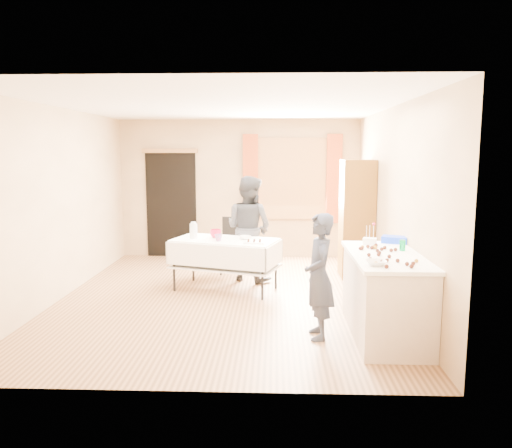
{
  "coord_description": "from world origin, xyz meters",
  "views": [
    {
      "loc": [
        0.68,
        -6.69,
        2.01
      ],
      "look_at": [
        0.43,
        0.0,
        1.03
      ],
      "focal_mm": 35.0,
      "sensor_mm": 36.0,
      "label": 1
    }
  ],
  "objects_px": {
    "chair": "(232,256)",
    "girl": "(319,276)",
    "cabinet": "(357,219)",
    "woman": "(249,228)",
    "party_table": "(225,260)",
    "counter": "(385,295)"
  },
  "relations": [
    {
      "from": "chair",
      "to": "girl",
      "type": "distance_m",
      "value": 3.15
    },
    {
      "from": "cabinet",
      "to": "counter",
      "type": "xyz_separation_m",
      "value": [
        -0.1,
        -2.64,
        -0.49
      ]
    },
    {
      "from": "party_table",
      "to": "chair",
      "type": "height_order",
      "value": "chair"
    },
    {
      "from": "cabinet",
      "to": "woman",
      "type": "bearing_deg",
      "value": -170.36
    },
    {
      "from": "chair",
      "to": "woman",
      "type": "height_order",
      "value": "woman"
    },
    {
      "from": "girl",
      "to": "chair",
      "type": "bearing_deg",
      "value": -163.07
    },
    {
      "from": "counter",
      "to": "woman",
      "type": "xyz_separation_m",
      "value": [
        -1.62,
        2.35,
        0.36
      ]
    },
    {
      "from": "chair",
      "to": "woman",
      "type": "relative_size",
      "value": 0.56
    },
    {
      "from": "cabinet",
      "to": "party_table",
      "type": "distance_m",
      "value": 2.27
    },
    {
      "from": "cabinet",
      "to": "counter",
      "type": "bearing_deg",
      "value": -92.17
    },
    {
      "from": "chair",
      "to": "woman",
      "type": "xyz_separation_m",
      "value": [
        0.3,
        -0.45,
        0.54
      ]
    },
    {
      "from": "cabinet",
      "to": "chair",
      "type": "bearing_deg",
      "value": 175.56
    },
    {
      "from": "party_table",
      "to": "woman",
      "type": "bearing_deg",
      "value": 79.84
    },
    {
      "from": "cabinet",
      "to": "counter",
      "type": "relative_size",
      "value": 1.16
    },
    {
      "from": "woman",
      "to": "counter",
      "type": "bearing_deg",
      "value": 156.57
    },
    {
      "from": "party_table",
      "to": "cabinet",
      "type": "bearing_deg",
      "value": 41.0
    },
    {
      "from": "chair",
      "to": "girl",
      "type": "height_order",
      "value": "girl"
    },
    {
      "from": "woman",
      "to": "party_table",
      "type": "bearing_deg",
      "value": 94.63
    },
    {
      "from": "cabinet",
      "to": "chair",
      "type": "xyz_separation_m",
      "value": [
        -2.01,
        0.16,
        -0.66
      ]
    },
    {
      "from": "counter",
      "to": "chair",
      "type": "distance_m",
      "value": 3.4
    },
    {
      "from": "counter",
      "to": "woman",
      "type": "bearing_deg",
      "value": 124.47
    },
    {
      "from": "girl",
      "to": "woman",
      "type": "xyz_separation_m",
      "value": [
        -0.88,
        2.44,
        0.14
      ]
    }
  ]
}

